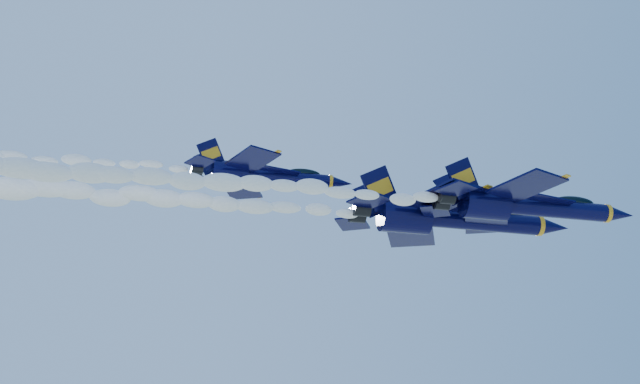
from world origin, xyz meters
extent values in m
cylinder|color=black|center=(18.36, -9.03, 150.15)|extent=(8.94, 1.49, 1.49)
ellipsoid|color=black|center=(12.10, -9.03, 150.10)|extent=(1.55, 2.68, 6.36)
cone|color=black|center=(24.12, -9.03, 150.15)|extent=(2.58, 1.49, 1.49)
cylinder|color=orange|center=(22.92, -9.03, 150.15)|extent=(0.35, 1.55, 1.55)
ellipsoid|color=black|center=(20.04, -9.03, 150.89)|extent=(3.58, 1.16, 0.98)
cube|color=orange|center=(20.04, -9.03, 150.59)|extent=(4.17, 0.99, 0.18)
cube|color=black|center=(13.89, -13.00, 150.15)|extent=(5.32, 6.31, 0.18)
cube|color=black|center=(13.89, -5.06, 150.15)|extent=(5.32, 6.31, 0.18)
cube|color=orange|center=(15.28, -13.00, 150.25)|extent=(2.39, 4.97, 0.10)
cube|color=orange|center=(15.28, -5.06, 150.25)|extent=(2.39, 4.97, 0.10)
cube|color=black|center=(9.91, -10.07, 151.64)|extent=(3.24, 1.02, 3.48)
cube|color=black|center=(9.91, -7.99, 151.64)|extent=(3.24, 1.02, 3.48)
cylinder|color=black|center=(8.62, -9.68, 150.05)|extent=(1.19, 1.09, 1.09)
cylinder|color=black|center=(8.62, -8.39, 150.05)|extent=(1.19, 1.09, 1.09)
cube|color=orange|center=(15.38, -9.03, 150.92)|extent=(10.92, 0.35, 0.08)
ellipsoid|color=white|center=(-16.05, -9.03, 149.75)|extent=(48.34, 2.21, 1.99)
cylinder|color=black|center=(14.10, -3.95, 150.58)|extent=(10.20, 1.70, 1.70)
ellipsoid|color=black|center=(6.96, -3.95, 150.53)|extent=(1.77, 3.06, 7.25)
cone|color=black|center=(20.67, -3.95, 150.58)|extent=(2.95, 1.70, 1.70)
cylinder|color=orange|center=(19.31, -3.95, 150.58)|extent=(0.40, 1.77, 1.77)
ellipsoid|color=black|center=(16.02, -3.95, 151.43)|extent=(4.08, 1.33, 1.12)
cube|color=orange|center=(16.02, -3.95, 151.09)|extent=(4.76, 1.13, 0.20)
cube|color=black|center=(9.00, -8.48, 150.58)|extent=(6.07, 7.20, 0.20)
cube|color=black|center=(9.00, 0.58, 150.58)|extent=(6.07, 7.20, 0.20)
cube|color=orange|center=(10.58, -8.48, 150.70)|extent=(2.73, 5.68, 0.11)
cube|color=orange|center=(10.58, 0.58, 150.70)|extent=(2.73, 5.68, 0.11)
cube|color=black|center=(4.46, -5.14, 152.28)|extent=(3.69, 1.17, 3.97)
cube|color=black|center=(4.46, -2.76, 152.28)|extent=(3.69, 1.17, 3.97)
cylinder|color=black|center=(2.99, -4.69, 150.47)|extent=(1.36, 1.25, 1.25)
cylinder|color=black|center=(2.99, -3.21, 150.47)|extent=(1.36, 1.25, 1.25)
cube|color=orange|center=(10.70, -3.95, 151.47)|extent=(12.47, 0.40, 0.09)
ellipsoid|color=white|center=(-21.75, -3.95, 150.17)|extent=(48.34, 2.53, 2.27)
cylinder|color=black|center=(-1.92, 2.54, 155.87)|extent=(7.70, 1.28, 1.28)
ellipsoid|color=black|center=(-7.31, 2.54, 155.83)|extent=(1.33, 2.31, 5.48)
cone|color=black|center=(3.04, 2.54, 155.87)|extent=(2.22, 1.28, 1.28)
cylinder|color=orange|center=(2.01, 2.54, 155.87)|extent=(0.30, 1.33, 1.33)
ellipsoid|color=black|center=(-0.47, 2.54, 156.51)|extent=(3.08, 1.00, 0.85)
cube|color=orange|center=(-0.47, 2.54, 156.25)|extent=(3.59, 0.86, 0.15)
cube|color=black|center=(-5.77, -0.88, 155.87)|extent=(4.59, 5.44, 0.15)
cube|color=black|center=(-5.77, 5.96, 155.87)|extent=(4.59, 5.44, 0.15)
cube|color=orange|center=(-4.58, -0.88, 155.95)|extent=(2.06, 4.29, 0.09)
cube|color=orange|center=(-4.58, 5.96, 155.95)|extent=(2.06, 4.29, 0.09)
cube|color=black|center=(-9.20, 1.64, 157.15)|extent=(2.79, 0.88, 3.00)
cube|color=black|center=(-9.20, 3.44, 157.15)|extent=(2.79, 0.88, 3.00)
cylinder|color=black|center=(-10.31, 1.98, 155.78)|extent=(1.03, 0.94, 0.94)
cylinder|color=black|center=(-10.31, 3.10, 155.78)|extent=(1.03, 0.94, 0.94)
cube|color=orange|center=(-4.49, 2.54, 156.54)|extent=(9.41, 0.30, 0.07)
camera|label=1|loc=(-15.65, -71.11, 123.22)|focal=50.00mm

